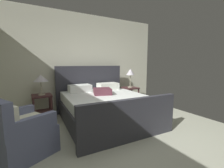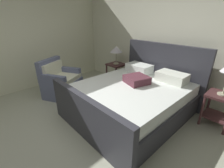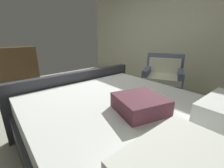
# 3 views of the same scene
# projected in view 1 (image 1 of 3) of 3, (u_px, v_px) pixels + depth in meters

# --- Properties ---
(ground_plane) EXTENTS (5.00, 5.39, 0.02)m
(ground_plane) POSITION_uv_depth(u_px,v_px,m) (137.00, 157.00, 2.21)
(ground_plane) COLOR #AAAD97
(wall_back) EXTENTS (5.12, 0.12, 2.75)m
(wall_back) POSITION_uv_depth(u_px,v_px,m) (79.00, 63.00, 4.42)
(wall_back) COLOR silver
(wall_back) RESTS_ON ground
(bed) EXTENTS (1.98, 2.25, 1.28)m
(bed) POSITION_uv_depth(u_px,v_px,m) (105.00, 106.00, 3.58)
(bed) COLOR #32323B
(bed) RESTS_ON ground
(nightstand_right) EXTENTS (0.44, 0.44, 0.60)m
(nightstand_right) POSITION_uv_depth(u_px,v_px,m) (130.00, 93.00, 4.84)
(nightstand_right) COLOR #482829
(nightstand_right) RESTS_ON ground
(table_lamp_right) EXTENTS (0.26, 0.26, 0.59)m
(table_lamp_right) POSITION_uv_depth(u_px,v_px,m) (130.00, 72.00, 4.75)
(table_lamp_right) COLOR #B7B293
(table_lamp_right) RESTS_ON nightstand_right
(nightstand_left) EXTENTS (0.44, 0.44, 0.60)m
(nightstand_left) POSITION_uv_depth(u_px,v_px,m) (42.00, 103.00, 3.67)
(nightstand_left) COLOR #482829
(nightstand_left) RESTS_ON ground
(table_lamp_left) EXTENTS (0.34, 0.34, 0.48)m
(table_lamp_left) POSITION_uv_depth(u_px,v_px,m) (41.00, 79.00, 3.59)
(table_lamp_left) COLOR #B7B293
(table_lamp_left) RESTS_ON nightstand_left
(armchair) EXTENTS (0.98, 0.97, 0.90)m
(armchair) POSITION_uv_depth(u_px,v_px,m) (20.00, 133.00, 2.19)
(armchair) COLOR slate
(armchair) RESTS_ON ground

